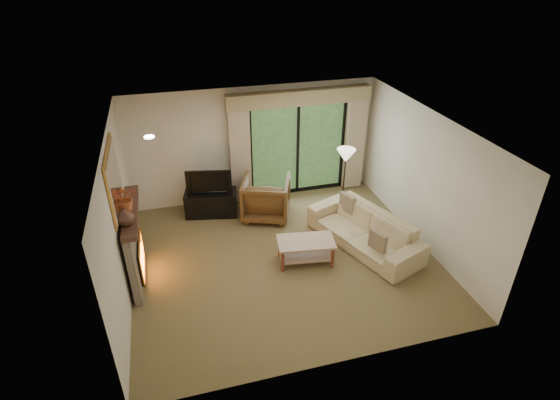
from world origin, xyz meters
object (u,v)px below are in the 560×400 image
object	(u,v)px
sofa	(364,230)
armchair	(266,198)
media_console	(211,203)
coffee_table	(306,251)

from	to	relation	value
sofa	armchair	bearing A→B (deg)	-155.12
media_console	sofa	distance (m)	3.33
armchair	coffee_table	distance (m)	1.79
media_console	armchair	bearing A→B (deg)	-7.67
armchair	sofa	world-z (taller)	armchair
media_console	sofa	xyz separation A→B (m)	(2.71, -1.95, 0.07)
coffee_table	armchair	bearing A→B (deg)	108.71
sofa	media_console	bearing A→B (deg)	-146.25
sofa	coffee_table	world-z (taller)	sofa
media_console	armchair	size ratio (longest dim) A/B	1.11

